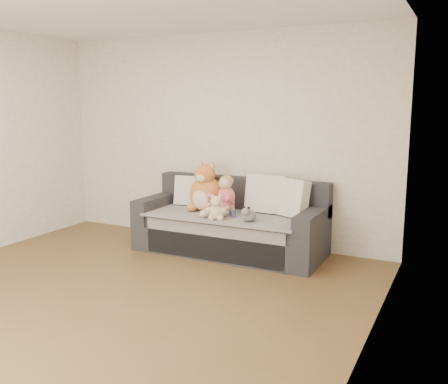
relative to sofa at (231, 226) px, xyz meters
The scene contains 10 objects.
room_shell 1.95m from the sofa, 102.63° to the right, with size 5.00×5.00×5.00m.
sofa is the anchor object (origin of this frame).
cushion_left 0.76m from the sofa, 164.60° to the left, with size 0.42×0.23×0.38m.
cushion_right_back 0.57m from the sofa, 28.36° to the left, with size 0.50×0.24×0.46m.
cushion_right_front 0.78m from the sofa, 11.87° to the left, with size 0.51×0.38×0.44m.
toddler 0.38m from the sofa, 102.99° to the right, with size 0.32×0.47×0.46m.
plush_cat 0.52m from the sofa, behind, with size 0.51×0.43×0.63m.
teddy_bear 0.49m from the sofa, 89.19° to the right, with size 0.21×0.18×0.29m.
plush_cow 0.55m from the sofa, 42.32° to the right, with size 0.15×0.23×0.19m.
sippy_cup 0.32m from the sofa, 58.71° to the right, with size 0.10×0.06×0.11m.
Camera 1 is at (2.83, -3.12, 1.74)m, focal length 40.00 mm.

